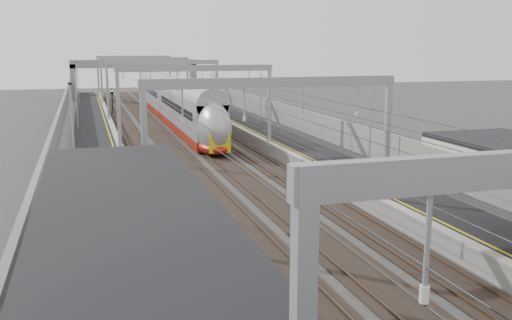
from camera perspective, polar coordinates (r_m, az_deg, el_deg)
platform_left at (r=50.13m, az=-15.53°, el=1.00°), size 4.00×120.00×1.00m
platform_right at (r=52.89m, az=2.05°, el=1.92°), size 4.00×120.00×1.00m
tracks at (r=50.98m, az=-6.49°, el=0.99°), size 11.40×140.00×0.20m
overhead_line at (r=56.78m, az=-7.85°, el=8.19°), size 13.00×140.00×6.60m
overbridge at (r=104.84m, az=-12.06°, el=8.92°), size 22.00×2.20×6.90m
wall_left at (r=50.00m, az=-19.27°, el=2.03°), size 0.30×120.00×3.20m
wall_right at (r=53.83m, az=5.29°, el=3.22°), size 0.30×120.00×3.20m
train at (r=69.71m, az=-8.18°, el=5.46°), size 2.84×51.71×4.48m
signal_green at (r=80.51m, az=-14.19°, el=6.15°), size 0.32×0.32×3.48m
signal_red_near at (r=77.89m, az=-7.85°, el=6.22°), size 0.32×0.32×3.48m
signal_red_far at (r=83.83m, az=-6.97°, el=6.59°), size 0.32×0.32×3.48m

